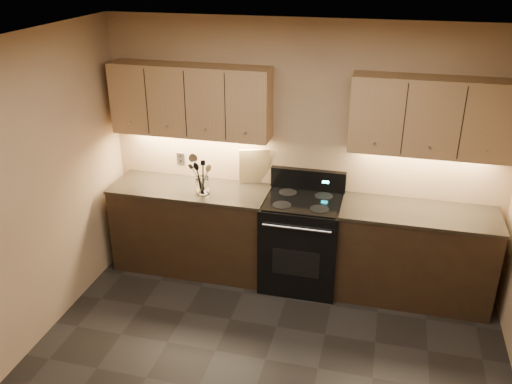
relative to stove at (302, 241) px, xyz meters
The scene contains 15 objects.
ceiling 2.71m from the stove, 92.72° to the right, with size 4.00×4.00×0.00m, color silver.
wall_back 0.88m from the stove, 104.10° to the left, with size 4.00×0.04×2.60m, color tan.
counter_left 1.18m from the stove, behind, with size 1.62×0.62×0.93m.
counter_right 1.10m from the stove, ahead, with size 1.46×0.62×0.93m.
stove is the anchor object (origin of this frame).
upper_cab_left 1.78m from the stove, behind, with size 1.60×0.30×0.70m, color #A88354.
upper_cab_right 1.73m from the stove, ahead, with size 1.44×0.30×0.70m, color #A88354.
outlet_plate 1.55m from the stove, 167.24° to the left, with size 0.09×0.01×0.12m, color #B2B5BA.
utensil_crock 1.14m from the stove, behind, with size 0.16×0.16×0.17m.
cutting_board 0.90m from the stove, 154.14° to the left, with size 0.31×0.02×0.40m, color #DAB575.
wooden_spoon 1.20m from the stove, behind, with size 0.06×0.06×0.30m, color #DAB575, non-canonical shape.
black_spoon 1.20m from the stove, behind, with size 0.06×0.06×0.34m, color black, non-canonical shape.
black_turner 1.19m from the stove, behind, with size 0.08×0.08×0.34m, color black, non-canonical shape.
steel_spatula 1.17m from the stove, behind, with size 0.08×0.08×0.34m, color silver, non-canonical shape.
steel_skimmer 1.18m from the stove, behind, with size 0.09×0.09×0.38m, color silver, non-canonical shape.
Camera 1 is at (0.79, -3.04, 3.18)m, focal length 38.00 mm.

